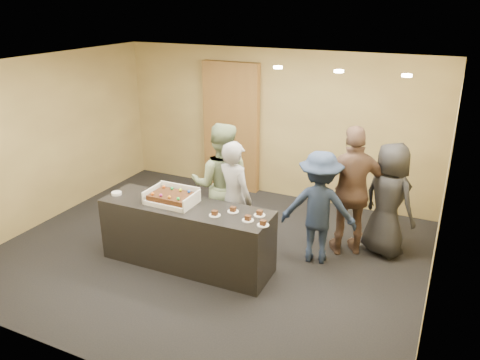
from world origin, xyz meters
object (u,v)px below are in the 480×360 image
at_px(person_navy_man, 319,208).
at_px(person_brown_extra, 352,192).
at_px(serving_counter, 187,235).
at_px(person_server_grey, 234,199).
at_px(plate_stack, 117,193).
at_px(person_dark_suit, 389,200).
at_px(person_sage_man, 221,184).
at_px(cake_box, 173,199).
at_px(storage_cabinet, 231,127).
at_px(sheet_cake, 172,196).

height_order(person_navy_man, person_brown_extra, person_brown_extra).
distance_m(serving_counter, person_server_grey, 0.84).
distance_m(serving_counter, plate_stack, 1.19).
relative_size(serving_counter, person_dark_suit, 1.43).
bearing_deg(person_sage_man, person_dark_suit, 174.66).
distance_m(person_sage_man, person_dark_suit, 2.42).
distance_m(serving_counter, person_brown_extra, 2.40).
xyz_separation_m(cake_box, person_server_grey, (0.65, 0.57, -0.10)).
xyz_separation_m(person_sage_man, person_navy_man, (1.48, 0.07, -0.12)).
bearing_deg(person_dark_suit, person_navy_man, 66.75).
bearing_deg(storage_cabinet, sheet_cake, -80.22).
bearing_deg(storage_cabinet, person_server_grey, -62.91).
bearing_deg(person_navy_man, serving_counter, 18.68).
relative_size(person_brown_extra, person_dark_suit, 1.14).
xyz_separation_m(person_navy_man, person_brown_extra, (0.36, 0.41, 0.15)).
height_order(storage_cabinet, sheet_cake, storage_cabinet).
height_order(storage_cabinet, cake_box, storage_cabinet).
xyz_separation_m(person_server_grey, person_navy_man, (1.16, 0.30, -0.04)).
height_order(person_sage_man, person_brown_extra, person_brown_extra).
xyz_separation_m(person_brown_extra, person_dark_suit, (0.48, 0.20, -0.12)).
relative_size(cake_box, person_navy_man, 0.41).
height_order(sheet_cake, person_dark_suit, person_dark_suit).
distance_m(sheet_cake, person_sage_man, 0.89).
height_order(cake_box, person_brown_extra, person_brown_extra).
distance_m(plate_stack, person_navy_man, 2.86).
xyz_separation_m(storage_cabinet, person_dark_suit, (3.14, -1.32, -0.38)).
relative_size(storage_cabinet, person_brown_extra, 1.28).
bearing_deg(serving_counter, person_server_grey, 52.66).
xyz_separation_m(plate_stack, person_dark_suit, (3.52, 1.59, -0.08)).
distance_m(serving_counter, sheet_cake, 0.59).
xyz_separation_m(plate_stack, person_brown_extra, (3.04, 1.39, 0.04)).
height_order(person_server_grey, person_sage_man, person_sage_man).
bearing_deg(person_dark_suit, plate_stack, 54.92).
xyz_separation_m(sheet_cake, plate_stack, (-0.87, -0.09, -0.08)).
distance_m(serving_counter, cake_box, 0.54).
distance_m(person_server_grey, person_sage_man, 0.40).
relative_size(sheet_cake, plate_stack, 3.90).
relative_size(serving_counter, person_navy_man, 1.48).
xyz_separation_m(plate_stack, person_sage_man, (1.20, 0.91, 0.01)).
xyz_separation_m(serving_counter, cake_box, (-0.21, 0.02, 0.50)).
xyz_separation_m(storage_cabinet, cake_box, (0.49, -2.80, -0.28)).
xyz_separation_m(serving_counter, plate_stack, (-1.09, -0.09, 0.47)).
relative_size(person_server_grey, person_brown_extra, 0.89).
bearing_deg(person_server_grey, storage_cabinet, -45.81).
distance_m(serving_counter, person_dark_suit, 2.89).
distance_m(cake_box, person_server_grey, 0.87).
relative_size(cake_box, plate_stack, 4.57).
relative_size(serving_counter, person_server_grey, 1.41).
height_order(cake_box, person_navy_man, person_navy_man).
xyz_separation_m(storage_cabinet, sheet_cake, (0.49, -2.83, -0.22)).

